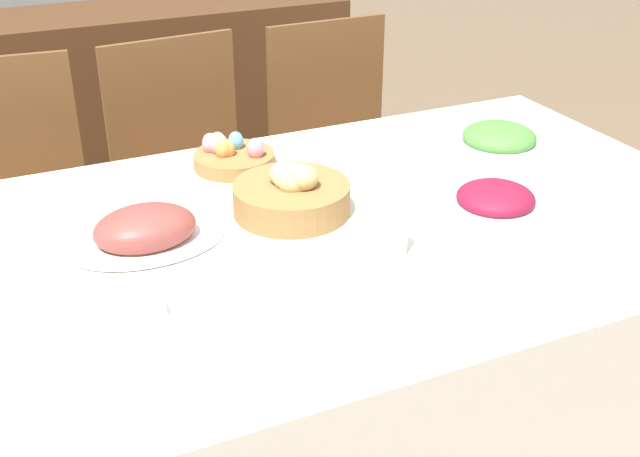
{
  "coord_description": "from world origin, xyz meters",
  "views": [
    {
      "loc": [
        -0.57,
        -1.34,
        1.55
      ],
      "look_at": [
        0.01,
        -0.08,
        0.82
      ],
      "focal_mm": 45.0,
      "sensor_mm": 36.0,
      "label": 1
    }
  ],
  "objects_px": {
    "knife": "(407,312)",
    "butter_dish": "(130,306)",
    "drinking_cup": "(391,230)",
    "sideboard": "(179,110)",
    "bread_basket": "(292,195)",
    "chair_far_center": "(192,187)",
    "chair_far_left": "(17,219)",
    "egg_basket": "(232,155)",
    "chair_far_right": "(342,160)",
    "dinner_plate": "(321,334)",
    "spoon": "(422,308)",
    "fork": "(227,360)",
    "beet_salad_bowl": "(495,206)",
    "ham_platter": "(145,231)",
    "green_salad_bowl": "(498,144)"
  },
  "relations": [
    {
      "from": "bread_basket",
      "to": "ham_platter",
      "type": "bearing_deg",
      "value": -178.98
    },
    {
      "from": "bread_basket",
      "to": "beet_salad_bowl",
      "type": "height_order",
      "value": "bread_basket"
    },
    {
      "from": "egg_basket",
      "to": "spoon",
      "type": "height_order",
      "value": "egg_basket"
    },
    {
      "from": "chair_far_left",
      "to": "knife",
      "type": "distance_m",
      "value": 1.38
    },
    {
      "from": "spoon",
      "to": "drinking_cup",
      "type": "distance_m",
      "value": 0.21
    },
    {
      "from": "chair_far_center",
      "to": "butter_dish",
      "type": "distance_m",
      "value": 1.14
    },
    {
      "from": "sideboard",
      "to": "butter_dish",
      "type": "bearing_deg",
      "value": -107.25
    },
    {
      "from": "chair_far_center",
      "to": "beet_salad_bowl",
      "type": "relative_size",
      "value": 4.95
    },
    {
      "from": "beet_salad_bowl",
      "to": "egg_basket",
      "type": "bearing_deg",
      "value": 128.27
    },
    {
      "from": "chair_far_right",
      "to": "sideboard",
      "type": "bearing_deg",
      "value": 106.5
    },
    {
      "from": "spoon",
      "to": "knife",
      "type": "bearing_deg",
      "value": -177.33
    },
    {
      "from": "drinking_cup",
      "to": "butter_dish",
      "type": "distance_m",
      "value": 0.51
    },
    {
      "from": "knife",
      "to": "butter_dish",
      "type": "bearing_deg",
      "value": 152.8
    },
    {
      "from": "egg_basket",
      "to": "drinking_cup",
      "type": "relative_size",
      "value": 1.98
    },
    {
      "from": "sideboard",
      "to": "green_salad_bowl",
      "type": "height_order",
      "value": "green_salad_bowl"
    },
    {
      "from": "knife",
      "to": "drinking_cup",
      "type": "relative_size",
      "value": 1.79
    },
    {
      "from": "beet_salad_bowl",
      "to": "knife",
      "type": "relative_size",
      "value": 1.08
    },
    {
      "from": "sideboard",
      "to": "drinking_cup",
      "type": "bearing_deg",
      "value": -92.95
    },
    {
      "from": "chair_far_right",
      "to": "egg_basket",
      "type": "relative_size",
      "value": 4.83
    },
    {
      "from": "knife",
      "to": "spoon",
      "type": "distance_m",
      "value": 0.03
    },
    {
      "from": "knife",
      "to": "spoon",
      "type": "bearing_deg",
      "value": -2.67
    },
    {
      "from": "fork",
      "to": "egg_basket",
      "type": "bearing_deg",
      "value": 67.65
    },
    {
      "from": "egg_basket",
      "to": "butter_dish",
      "type": "xyz_separation_m",
      "value": [
        -0.37,
        -0.53,
        -0.01
      ]
    },
    {
      "from": "dinner_plate",
      "to": "butter_dish",
      "type": "xyz_separation_m",
      "value": [
        -0.27,
        0.2,
        0.01
      ]
    },
    {
      "from": "chair_far_left",
      "to": "drinking_cup",
      "type": "relative_size",
      "value": 9.55
    },
    {
      "from": "sideboard",
      "to": "drinking_cup",
      "type": "distance_m",
      "value": 2.01
    },
    {
      "from": "egg_basket",
      "to": "dinner_plate",
      "type": "distance_m",
      "value": 0.74
    },
    {
      "from": "chair_far_center",
      "to": "dinner_plate",
      "type": "distance_m",
      "value": 1.27
    },
    {
      "from": "spoon",
      "to": "bread_basket",
      "type": "bearing_deg",
      "value": 100.33
    },
    {
      "from": "dinner_plate",
      "to": "spoon",
      "type": "xyz_separation_m",
      "value": [
        0.19,
        0.0,
        -0.0
      ]
    },
    {
      "from": "dinner_plate",
      "to": "knife",
      "type": "xyz_separation_m",
      "value": [
        0.16,
        0.0,
        -0.0
      ]
    },
    {
      "from": "chair_far_left",
      "to": "egg_basket",
      "type": "relative_size",
      "value": 4.83
    },
    {
      "from": "dinner_plate",
      "to": "chair_far_right",
      "type": "bearing_deg",
      "value": 62.35
    },
    {
      "from": "knife",
      "to": "butter_dish",
      "type": "distance_m",
      "value": 0.47
    },
    {
      "from": "chair_far_right",
      "to": "butter_dish",
      "type": "height_order",
      "value": "chair_far_right"
    },
    {
      "from": "drinking_cup",
      "to": "ham_platter",
      "type": "bearing_deg",
      "value": 150.82
    },
    {
      "from": "bread_basket",
      "to": "butter_dish",
      "type": "bearing_deg",
      "value": -148.93
    },
    {
      "from": "chair_far_center",
      "to": "drinking_cup",
      "type": "relative_size",
      "value": 9.55
    },
    {
      "from": "green_salad_bowl",
      "to": "spoon",
      "type": "distance_m",
      "value": 0.71
    },
    {
      "from": "sideboard",
      "to": "fork",
      "type": "bearing_deg",
      "value": -103.11
    },
    {
      "from": "ham_platter",
      "to": "chair_far_center",
      "type": "bearing_deg",
      "value": 68.73
    },
    {
      "from": "drinking_cup",
      "to": "butter_dish",
      "type": "relative_size",
      "value": 0.91
    },
    {
      "from": "sideboard",
      "to": "beet_salad_bowl",
      "type": "bearing_deg",
      "value": -85.34
    },
    {
      "from": "egg_basket",
      "to": "ham_platter",
      "type": "relative_size",
      "value": 0.62
    },
    {
      "from": "fork",
      "to": "butter_dish",
      "type": "height_order",
      "value": "butter_dish"
    },
    {
      "from": "bread_basket",
      "to": "drinking_cup",
      "type": "xyz_separation_m",
      "value": [
        0.11,
        -0.24,
        0.01
      ]
    },
    {
      "from": "bread_basket",
      "to": "sideboard",
      "type": "bearing_deg",
      "value": 83.12
    },
    {
      "from": "egg_basket",
      "to": "drinking_cup",
      "type": "xyz_separation_m",
      "value": [
        0.14,
        -0.53,
        0.02
      ]
    },
    {
      "from": "chair_far_center",
      "to": "ham_platter",
      "type": "relative_size",
      "value": 3.01
    },
    {
      "from": "chair_far_left",
      "to": "bread_basket",
      "type": "distance_m",
      "value": 1.0
    }
  ]
}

